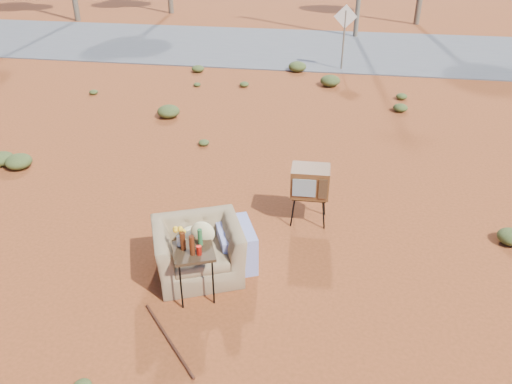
# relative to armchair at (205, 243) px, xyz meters

# --- Properties ---
(ground) EXTENTS (140.00, 140.00, 0.00)m
(ground) POSITION_rel_armchair_xyz_m (0.31, -0.23, -0.52)
(ground) COLOR brown
(ground) RESTS_ON ground
(highway) EXTENTS (140.00, 7.00, 0.04)m
(highway) POSITION_rel_armchair_xyz_m (0.31, 14.77, -0.50)
(highway) COLOR #565659
(highway) RESTS_ON ground
(armchair) EXTENTS (1.66, 1.46, 1.12)m
(armchair) POSITION_rel_armchair_xyz_m (0.00, 0.00, 0.00)
(armchair) COLOR olive
(armchair) RESTS_ON ground
(tv_unit) EXTENTS (0.67, 0.55, 1.05)m
(tv_unit) POSITION_rel_armchair_xyz_m (1.43, 1.70, 0.26)
(tv_unit) COLOR black
(tv_unit) RESTS_ON ground
(side_table) EXTENTS (0.72, 0.72, 1.10)m
(side_table) POSITION_rel_armchair_xyz_m (-0.04, -0.56, 0.30)
(side_table) COLOR #322212
(side_table) RESTS_ON ground
(rusty_bar) EXTENTS (1.02, 1.13, 0.04)m
(rusty_bar) POSITION_rel_armchair_xyz_m (-0.12, -1.49, -0.50)
(rusty_bar) COLOR #4C2014
(rusty_bar) RESTS_ON ground
(road_sign) EXTENTS (0.78, 0.06, 2.19)m
(road_sign) POSITION_rel_armchair_xyz_m (1.81, 11.77, 0.98)
(road_sign) COLOR brown
(road_sign) RESTS_ON ground
(scrub_patch) EXTENTS (17.49, 8.07, 0.33)m
(scrub_patch) POSITION_rel_armchair_xyz_m (-0.51, 4.18, -0.38)
(scrub_patch) COLOR #465324
(scrub_patch) RESTS_ON ground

